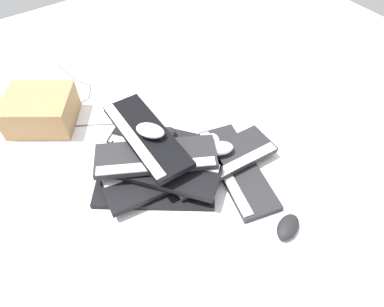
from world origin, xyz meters
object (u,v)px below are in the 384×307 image
object	(u,v)px
keyboard_3	(163,175)
keyboard_4	(160,169)
mouse_2	(165,136)
keyboard_0	(163,142)
mouse_3	(288,227)
mouse_4	(219,148)
keyboard_2	(237,169)
keyboard_7	(146,135)
mouse_0	(211,144)
cardboard_box	(40,110)
mouse_1	(150,131)
keyboard_5	(222,161)
keyboard_6	(156,157)
keyboard_1	(154,190)

from	to	relation	value
keyboard_3	keyboard_4	world-z (taller)	keyboard_4
mouse_2	keyboard_0	bearing A→B (deg)	116.83
keyboard_3	mouse_3	world-z (taller)	keyboard_3
mouse_4	keyboard_2	bearing A→B (deg)	135.95
keyboard_7	mouse_2	distance (m)	0.13
mouse_4	mouse_2	bearing A→B (deg)	-33.05
mouse_0	cardboard_box	bearing A→B (deg)	87.25
keyboard_3	mouse_0	size ratio (longest dim) A/B	4.14
mouse_1	cardboard_box	xyz separation A→B (m)	(0.46, 0.28, -0.10)
keyboard_5	mouse_2	size ratio (longest dim) A/B	4.07
keyboard_0	cardboard_box	size ratio (longest dim) A/B	1.61
keyboard_2	keyboard_4	xyz separation A→B (m)	(0.13, 0.27, 0.06)
keyboard_6	cardboard_box	world-z (taller)	cardboard_box
keyboard_7	mouse_4	world-z (taller)	keyboard_7
mouse_4	cardboard_box	size ratio (longest dim) A/B	0.40
mouse_4	keyboard_5	bearing A→B (deg)	98.49
mouse_2	keyboard_1	bearing A→B (deg)	-159.03
keyboard_2	keyboard_4	bearing A→B (deg)	64.75
keyboard_6	mouse_1	size ratio (longest dim) A/B	4.17
keyboard_0	keyboard_7	size ratio (longest dim) A/B	0.99
keyboard_4	mouse_0	world-z (taller)	mouse_0
keyboard_5	cardboard_box	xyz separation A→B (m)	(0.64, 0.48, 0.03)
keyboard_6	keyboard_5	bearing A→B (deg)	-117.59
mouse_1	mouse_4	xyz separation A→B (m)	(-0.15, -0.20, -0.09)
keyboard_3	mouse_2	distance (m)	0.19
keyboard_3	mouse_3	xyz separation A→B (m)	(-0.41, -0.24, -0.02)
mouse_2	cardboard_box	bearing A→B (deg)	104.39
keyboard_0	mouse_4	xyz separation A→B (m)	(-0.20, -0.13, 0.07)
keyboard_0	cardboard_box	distance (m)	0.54
mouse_3	mouse_1	bearing A→B (deg)	91.34
mouse_2	mouse_4	distance (m)	0.23
keyboard_2	mouse_1	bearing A→B (deg)	45.58
keyboard_0	keyboard_5	distance (m)	0.27
keyboard_1	keyboard_2	size ratio (longest dim) A/B	0.96
keyboard_6	keyboard_3	bearing A→B (deg)	175.36
mouse_1	mouse_2	world-z (taller)	mouse_1
keyboard_1	keyboard_5	distance (m)	0.28
keyboard_5	keyboard_7	distance (m)	0.30
keyboard_5	keyboard_3	bearing A→B (deg)	72.78
mouse_3	keyboard_3	bearing A→B (deg)	99.57
keyboard_0	keyboard_5	size ratio (longest dim) A/B	0.98
keyboard_1	keyboard_7	bearing A→B (deg)	-23.29
keyboard_1	mouse_2	world-z (taller)	mouse_2
keyboard_3	cardboard_box	bearing A→B (deg)	23.91
mouse_2	keyboard_2	bearing A→B (deg)	-87.96
mouse_4	mouse_3	bearing A→B (deg)	116.67
keyboard_0	keyboard_6	distance (m)	0.18
keyboard_7	keyboard_4	bearing A→B (deg)	170.80
keyboard_4	mouse_4	bearing A→B (deg)	-101.34
keyboard_6	mouse_0	bearing A→B (deg)	-102.53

